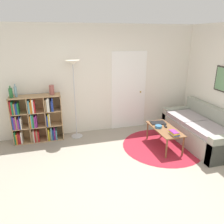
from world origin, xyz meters
name	(u,v)px	position (x,y,z in m)	size (l,w,h in m)	color
ground_plane	(138,185)	(0.00, 0.00, 0.00)	(14.00, 14.00, 0.00)	gray
wall_back	(104,81)	(0.03, 2.39, 1.29)	(7.70, 0.11, 2.60)	silver
wall_right	(219,85)	(2.37, 1.18, 1.30)	(0.08, 5.37, 2.60)	silver
rug	(162,146)	(1.05, 1.12, 0.00)	(1.77, 1.77, 0.01)	maroon
bookshelf	(35,119)	(-1.65, 2.18, 0.53)	(1.10, 0.34, 1.08)	tan
floor_lamp	(73,73)	(-0.73, 2.13, 1.54)	(0.31, 0.31, 1.83)	#B7B7BC
couch	(201,131)	(1.97, 1.05, 0.29)	(0.85, 1.89, 0.83)	gray
coffee_table	(165,130)	(1.05, 1.09, 0.39)	(0.46, 0.98, 0.44)	brown
laptop	(158,123)	(1.05, 1.40, 0.45)	(0.36, 0.27, 0.02)	black
bowl	(159,127)	(0.94, 1.16, 0.47)	(0.15, 0.15, 0.05)	teal
book_stack_on_table	(174,133)	(1.07, 0.74, 0.48)	(0.14, 0.23, 0.08)	silver
remote	(165,126)	(1.11, 1.17, 0.45)	(0.09, 0.16, 0.02)	black
bottle_left	(11,93)	(-2.07, 2.15, 1.19)	(0.08, 0.08, 0.25)	#236633
bottle_middle	(16,92)	(-1.98, 2.18, 1.20)	(0.06, 0.06, 0.28)	#6B93A3
vase_on_shelf	(52,90)	(-1.23, 2.18, 1.19)	(0.11, 0.11, 0.22)	#934C47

